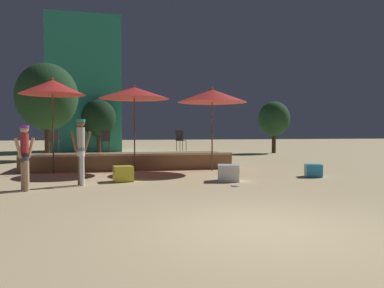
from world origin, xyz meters
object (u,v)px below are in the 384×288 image
object	(u,v)px
person_0	(81,147)
cube_seat_2	(313,171)
background_tree_1	(47,97)
patio_umbrella_1	(53,87)
background_tree_0	(274,119)
background_tree_2	(99,118)
patio_umbrella_2	(134,93)
cube_seat_1	(228,173)
bistro_chair_2	(180,138)
person_1	(25,154)
bistro_chair_1	(54,139)
frisbee_disc	(235,186)
patio_umbrella_0	(212,96)
cube_seat_0	(123,174)
bistro_chair_0	(105,139)

from	to	relation	value
person_0	cube_seat_2	bearing A→B (deg)	-108.00
person_0	background_tree_1	bearing A→B (deg)	-7.41
patio_umbrella_1	background_tree_0	xyz separation A→B (m)	(13.13, 9.80, -0.70)
background_tree_2	background_tree_1	bearing A→B (deg)	-111.92
patio_umbrella_2	background_tree_0	xyz separation A→B (m)	(10.27, 9.73, -0.57)
cube_seat_1	bistro_chair_2	world-z (taller)	bistro_chair_2
person_1	bistro_chair_2	distance (m)	7.58
patio_umbrella_2	person_1	world-z (taller)	patio_umbrella_2
background_tree_0	background_tree_1	bearing A→B (deg)	-167.94
cube_seat_2	bistro_chair_1	size ratio (longest dim) A/B	0.72
background_tree_0	frisbee_disc	bearing A→B (deg)	-119.14
patio_umbrella_0	frisbee_disc	size ratio (longest dim) A/B	13.39
background_tree_1	background_tree_2	xyz separation A→B (m)	(2.52, 6.26, -0.88)
frisbee_disc	patio_umbrella_2	bearing A→B (deg)	118.36
patio_umbrella_0	frisbee_disc	xyz separation A→B (m)	(-0.50, -4.02, -2.82)
cube_seat_0	background_tree_2	size ratio (longest dim) A/B	0.16
person_1	patio_umbrella_2	bearing A→B (deg)	-73.48
patio_umbrella_0	background_tree_1	distance (m)	9.89
bistro_chair_1	background_tree_0	world-z (taller)	background_tree_0
cube_seat_1	background_tree_0	bearing A→B (deg)	59.40
patio_umbrella_0	cube_seat_0	distance (m)	4.90
background_tree_1	frisbee_disc	bearing A→B (deg)	-60.09
background_tree_1	cube_seat_1	bearing A→B (deg)	-56.84
background_tree_2	bistro_chair_2	bearing A→B (deg)	-72.56
patio_umbrella_1	patio_umbrella_2	distance (m)	2.87
cube_seat_1	person_1	size ratio (longest dim) A/B	0.47
cube_seat_1	cube_seat_2	xyz separation A→B (m)	(3.08, 0.35, -0.04)
patio_umbrella_1	background_tree_2	size ratio (longest dim) A/B	0.91
patio_umbrella_0	background_tree_1	xyz separation A→B (m)	(-6.89, 7.08, 0.46)
bistro_chair_2	background_tree_1	bearing A→B (deg)	122.73
background_tree_1	bistro_chair_1	bearing A→B (deg)	-79.17
patio_umbrella_1	bistro_chair_0	size ratio (longest dim) A/B	3.77
person_0	patio_umbrella_1	bearing A→B (deg)	-0.84
patio_umbrella_2	cube_seat_2	bearing A→B (deg)	-27.94
patio_umbrella_0	cube_seat_2	xyz separation A→B (m)	(2.73, -2.58, -2.63)
patio_umbrella_0	bistro_chair_2	world-z (taller)	patio_umbrella_0
bistro_chair_0	frisbee_disc	xyz separation A→B (m)	(3.44, -6.05, -1.18)
cube_seat_0	bistro_chair_0	size ratio (longest dim) A/B	0.68
background_tree_0	cube_seat_1	bearing A→B (deg)	-120.60
person_1	bistro_chair_2	bearing A→B (deg)	-78.31
cube_seat_1	bistro_chair_1	xyz separation A→B (m)	(-5.60, 5.06, 0.95)
bistro_chair_2	background_tree_0	xyz separation A→B (m)	(8.21, 8.10, 1.15)
patio_umbrella_2	bistro_chair_2	xyz separation A→B (m)	(2.07, 1.63, -1.72)
cube_seat_1	bistro_chair_1	world-z (taller)	bistro_chair_1
frisbee_disc	background_tree_0	xyz separation A→B (m)	(7.89, 14.15, 2.33)
patio_umbrella_0	patio_umbrella_2	xyz separation A→B (m)	(-2.89, 0.40, 0.09)
patio_umbrella_2	background_tree_2	xyz separation A→B (m)	(-1.48, 12.94, -0.51)
person_1	background_tree_2	world-z (taller)	background_tree_2
patio_umbrella_1	bistro_chair_1	world-z (taller)	patio_umbrella_1
person_0	background_tree_2	xyz separation A→B (m)	(0.25, 16.21, 1.35)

